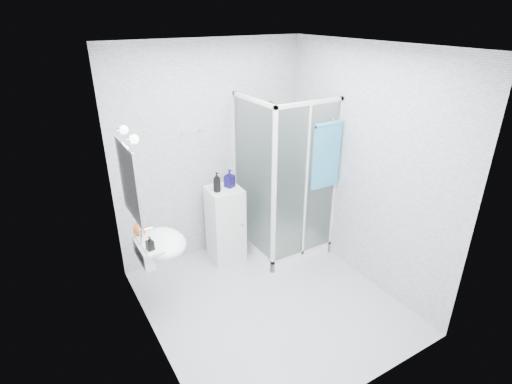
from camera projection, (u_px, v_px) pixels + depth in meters
room at (271, 192)px, 3.76m from camera, size 2.40×2.60×2.60m
shower_enclosure at (281, 220)px, 5.03m from camera, size 0.90×0.95×2.00m
wall_basin at (159, 244)px, 3.86m from camera, size 0.46×0.56×0.35m
mirror at (129, 182)px, 3.47m from camera, size 0.02×0.60×0.70m
vanity_lights at (128, 134)px, 3.32m from camera, size 0.10×0.40×0.08m
wall_hooks at (192, 131)px, 4.49m from camera, size 0.23×0.06×0.03m
storage_cabinet at (226, 224)px, 4.89m from camera, size 0.41×0.43×0.95m
hand_towel at (326, 154)px, 4.46m from camera, size 0.36×0.05×0.77m
shampoo_bottle_a at (217, 182)px, 4.57m from camera, size 0.10×0.10×0.24m
shampoo_bottle_b at (229, 178)px, 4.69m from camera, size 0.13×0.13×0.22m
soap_dispenser_orange at (139, 226)px, 3.88m from camera, size 0.13×0.13×0.17m
soap_dispenser_black at (150, 243)px, 3.63m from camera, size 0.07×0.07×0.14m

